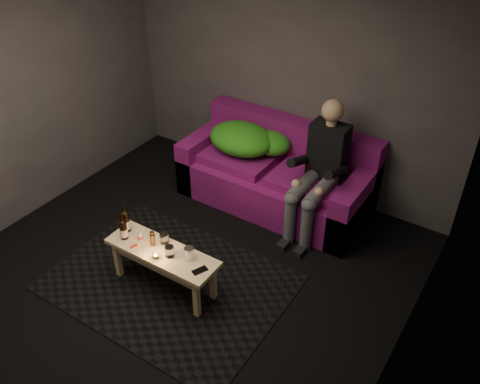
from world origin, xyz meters
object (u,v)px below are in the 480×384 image
object	(u,v)px
coffee_table	(163,257)
beer_bottle_b	(123,229)
sofa	(278,176)
beer_bottle_a	(126,221)
person	(320,168)
steel_cup	(189,253)

from	to	relation	value
coffee_table	beer_bottle_b	xyz separation A→B (m)	(-0.39, -0.05, 0.18)
sofa	beer_bottle_a	world-z (taller)	sofa
person	coffee_table	bearing A→B (deg)	-115.00
sofa	steel_cup	bearing A→B (deg)	-87.08
person	beer_bottle_a	bearing A→B (deg)	-127.68
steel_cup	coffee_table	bearing A→B (deg)	-167.83
person	beer_bottle_a	distance (m)	1.95
person	beer_bottle_b	bearing A→B (deg)	-124.69
coffee_table	beer_bottle_b	size ratio (longest dim) A/B	3.84
coffee_table	beer_bottle_a	bearing A→B (deg)	174.50
steel_cup	beer_bottle_a	bearing A→B (deg)	-178.92
steel_cup	sofa	bearing A→B (deg)	92.92
beer_bottle_a	steel_cup	distance (m)	0.72
person	steel_cup	size ratio (longest dim) A/B	12.10
sofa	beer_bottle_b	size ratio (longest dim) A/B	7.42
beer_bottle_a	beer_bottle_b	bearing A→B (deg)	-58.68
beer_bottle_a	person	bearing A→B (deg)	52.32
sofa	person	size ratio (longest dim) A/B	1.50
steel_cup	person	bearing A→B (deg)	72.73
beer_bottle_b	steel_cup	xyz separation A→B (m)	(0.66, 0.11, -0.05)
sofa	steel_cup	xyz separation A→B (m)	(0.09, -1.70, 0.17)
beer_bottle_a	beer_bottle_b	xyz separation A→B (m)	(0.06, -0.10, -0.01)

